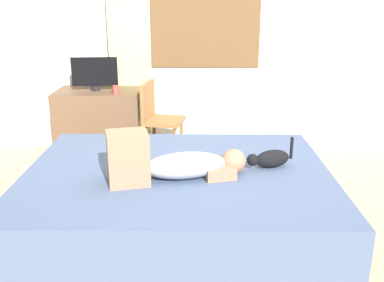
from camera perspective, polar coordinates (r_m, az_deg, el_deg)
The scene contains 10 objects.
ground_plane at distance 3.22m, azimuth 0.15°, elevation -13.56°, with size 16.00×16.00×0.00m, color tan.
back_wall_with_window at distance 5.05m, azimuth 0.37°, elevation 15.36°, with size 6.40×0.14×2.90m.
bed at distance 3.24m, azimuth -1.82°, elevation -8.14°, with size 2.19×1.76×0.53m.
person_lying at distance 2.95m, azimuth -2.72°, elevation -2.77°, with size 0.94×0.45×0.34m.
cat at distance 3.20m, azimuth 9.99°, elevation -2.25°, with size 0.34×0.19×0.21m.
desk at distance 4.94m, azimuth -11.68°, elevation 2.19°, with size 0.90×0.56×0.74m.
tv_monitor at distance 4.83m, azimuth -12.39°, elevation 8.50°, with size 0.48×0.10×0.35m.
cup at distance 4.64m, azimuth -9.77°, elevation 6.53°, with size 0.06×0.06×0.08m, color #B23D38.
chair_by_desk at distance 4.63m, azimuth -4.48°, elevation 3.21°, with size 0.45×0.45×0.86m.
curtain_left at distance 5.00m, azimuth -8.15°, elevation 12.84°, with size 0.44×0.06×2.50m, color #ADCC75.
Camera 1 is at (0.02, -2.74, 1.69)m, focal length 41.52 mm.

